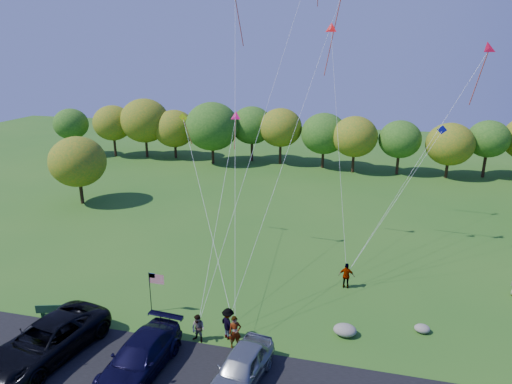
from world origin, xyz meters
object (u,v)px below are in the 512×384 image
flyer_c (228,324)px  park_bench (51,311)px  flyer_b (198,329)px  minivan_dark (47,340)px  flyer_d (347,276)px  flyer_a (235,332)px  trash_barrel (70,313)px  minivan_navy (140,357)px  minivan_silver (241,368)px

flyer_c → park_bench: size_ratio=1.14×
flyer_b → minivan_dark: bearing=-141.7°
flyer_b → flyer_d: flyer_d is taller
flyer_c → minivan_dark: bearing=61.9°
flyer_a → trash_barrel: 10.21m
minivan_navy → flyer_b: (1.89, 3.05, -0.09)m
flyer_d → park_bench: 18.56m
flyer_a → flyer_d: size_ratio=1.05×
minivan_navy → flyer_c: 5.04m
park_bench → flyer_a: bearing=-16.9°
flyer_a → park_bench: flyer_a is taller
flyer_d → trash_barrel: bearing=27.8°
minivan_silver → flyer_b: minivan_silver is taller
trash_barrel → flyer_b: bearing=-0.7°
minivan_navy → park_bench: minivan_navy is taller
minivan_navy → trash_barrel: size_ratio=6.20×
flyer_d → park_bench: size_ratio=1.10×
minivan_dark → flyer_c: bearing=34.8°
flyer_d → flyer_c: bearing=51.4°
minivan_dark → minivan_navy: 5.20m
minivan_navy → trash_barrel: (-6.21, 3.15, -0.43)m
minivan_silver → flyer_d: 11.32m
flyer_d → park_bench: bearing=26.4°
minivan_silver → trash_barrel: minivan_silver is taller
minivan_silver → flyer_a: size_ratio=2.60×
flyer_c → park_bench: flyer_c is taller
minivan_silver → park_bench: bearing=177.4°
minivan_navy → flyer_a: bearing=41.6°
flyer_d → trash_barrel: size_ratio=1.90×
flyer_b → trash_barrel: bearing=-165.9°
minivan_dark → minivan_navy: (5.20, 0.03, -0.09)m
flyer_d → flyer_a: bearing=56.8°
minivan_silver → trash_barrel: size_ratio=5.18×
flyer_c → minivan_navy: bearing=86.0°
minivan_silver → flyer_a: bearing=121.6°
flyer_a → flyer_c: size_ratio=1.01×
minivan_dark → minivan_navy: size_ratio=1.16×
flyer_d → minivan_silver: bearing=68.7°
minivan_dark → trash_barrel: 3.38m
trash_barrel → flyer_c: bearing=3.5°
minivan_silver → flyer_b: (-3.16, 2.58, -0.07)m
flyer_b → trash_barrel: size_ratio=1.74×
flyer_b → flyer_c: flyer_c is taller
park_bench → flyer_b: bearing=-16.9°
minivan_navy → flyer_c: (3.39, 3.74, 0.02)m
park_bench → trash_barrel: size_ratio=1.73×
flyer_c → trash_barrel: (-9.60, -0.59, -0.45)m
flyer_b → park_bench: bearing=-165.3°
minivan_dark → flyer_b: size_ratio=4.14×
flyer_d → park_bench: flyer_d is taller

